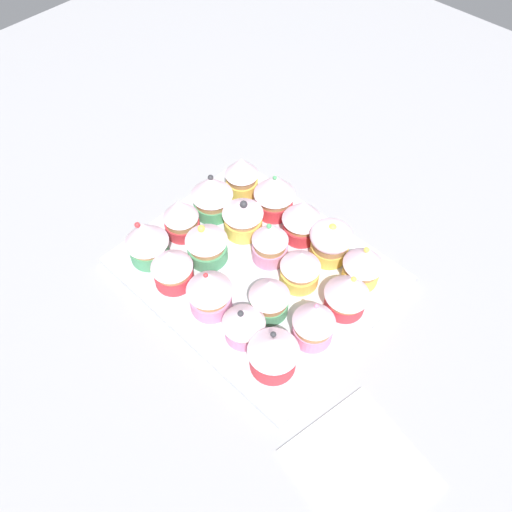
{
  "coord_description": "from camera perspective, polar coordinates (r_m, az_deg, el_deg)",
  "views": [
    {
      "loc": [
        -30.39,
        31.91,
        63.03
      ],
      "look_at": [
        0.0,
        0.0,
        4.2
      ],
      "focal_mm": 35.84,
      "sensor_mm": 36.0,
      "label": 1
    }
  ],
  "objects": [
    {
      "name": "baking_tray",
      "position": [
        0.76,
        -0.0,
        -1.62
      ],
      "size": [
        36.7,
        30.27,
        1.2
      ],
      "color": "silver",
      "rests_on": "ground_plane"
    },
    {
      "name": "cupcake_6",
      "position": [
        0.72,
        4.97,
        -1.23
      ],
      "size": [
        5.78,
        5.78,
        6.61
      ],
      "color": "#EFC651",
      "rests_on": "baking_tray"
    },
    {
      "name": "cupcake_15",
      "position": [
        0.67,
        -1.4,
        -7.36
      ],
      "size": [
        5.82,
        5.82,
        6.77
      ],
      "color": "pink",
      "rests_on": "baking_tray"
    },
    {
      "name": "cupcake_7",
      "position": [
        0.74,
        1.77,
        1.56
      ],
      "size": [
        5.38,
        5.38,
        7.77
      ],
      "color": "pink",
      "rests_on": "baking_tray"
    },
    {
      "name": "napkin",
      "position": [
        0.66,
        11.55,
        -22.14
      ],
      "size": [
        16.82,
        16.17,
        0.6
      ],
      "primitive_type": "cube",
      "rotation": [
        0.0,
        0.0,
        -0.19
      ],
      "color": "white",
      "rests_on": "ground_plane"
    },
    {
      "name": "cupcake_1",
      "position": [
        0.75,
        8.3,
        1.62
      ],
      "size": [
        6.29,
        6.29,
        6.76
      ],
      "color": "#EFC651",
      "rests_on": "baking_tray"
    },
    {
      "name": "cupcake_11",
      "position": [
        0.69,
        1.51,
        -4.47
      ],
      "size": [
        5.63,
        5.63,
        7.14
      ],
      "color": "#4C9E6B",
      "rests_on": "baking_tray"
    },
    {
      "name": "cupcake_12",
      "position": [
        0.75,
        -5.54,
        1.53
      ],
      "size": [
        6.25,
        6.25,
        7.21
      ],
      "color": "#4C9E6B",
      "rests_on": "baking_tray"
    },
    {
      "name": "cupcake_18",
      "position": [
        0.76,
        -12.13,
        1.76
      ],
      "size": [
        6.46,
        6.46,
        7.96
      ],
      "color": "#4C9E6B",
      "rests_on": "baking_tray"
    },
    {
      "name": "cupcake_14",
      "position": [
        0.65,
        1.95,
        -10.65
      ],
      "size": [
        6.63,
        6.63,
        7.14
      ],
      "color": "#D1333D",
      "rests_on": "baking_tray"
    },
    {
      "name": "cupcake_5",
      "position": [
        0.7,
        10.18,
        -3.98
      ],
      "size": [
        6.26,
        6.26,
        7.43
      ],
      "color": "#D1333D",
      "rests_on": "baking_tray"
    },
    {
      "name": "cupcake_9",
      "position": [
        0.8,
        -4.94,
        6.87
      ],
      "size": [
        6.63,
        6.63,
        7.8
      ],
      "color": "#4C9E6B",
      "rests_on": "baking_tray"
    },
    {
      "name": "cupcake_13",
      "position": [
        0.78,
        -8.39,
        4.39
      ],
      "size": [
        5.44,
        5.44,
        7.05
      ],
      "color": "#D1333D",
      "rests_on": "baking_tray"
    },
    {
      "name": "cupcake_8",
      "position": [
        0.78,
        -1.48,
        4.58
      ],
      "size": [
        6.3,
        6.3,
        7.29
      ],
      "color": "#EFC651",
      "rests_on": "baking_tray"
    },
    {
      "name": "ground_plane",
      "position": [
        0.78,
        -0.0,
        -2.51
      ],
      "size": [
        180.0,
        180.0,
        3.0
      ],
      "primitive_type": "cube",
      "color": "#9E9EA3"
    },
    {
      "name": "cupcake_2",
      "position": [
        0.77,
        5.18,
        4.25
      ],
      "size": [
        6.12,
        6.12,
        7.56
      ],
      "color": "#D1333D",
      "rests_on": "baking_tray"
    },
    {
      "name": "cupcake_0",
      "position": [
        0.73,
        11.91,
        -0.77
      ],
      "size": [
        5.77,
        5.77,
        7.74
      ],
      "color": "#EFC651",
      "rests_on": "baking_tray"
    },
    {
      "name": "cupcake_16",
      "position": [
        0.69,
        -5.14,
        -3.84
      ],
      "size": [
        6.37,
        6.37,
        8.27
      ],
      "color": "pink",
      "rests_on": "baking_tray"
    },
    {
      "name": "cupcake_10",
      "position": [
        0.67,
        6.5,
        -7.21
      ],
      "size": [
        5.71,
        5.71,
        8.08
      ],
      "color": "pink",
      "rests_on": "baking_tray"
    },
    {
      "name": "cupcake_4",
      "position": [
        0.84,
        -1.6,
        9.04
      ],
      "size": [
        5.48,
        5.48,
        7.19
      ],
      "color": "#EFC651",
      "rests_on": "baking_tray"
    },
    {
      "name": "cupcake_3",
      "position": [
        0.8,
        2.09,
        7.08
      ],
      "size": [
        6.55,
        6.55,
        8.12
      ],
      "color": "#D1333D",
      "rests_on": "baking_tray"
    },
    {
      "name": "cupcake_17",
      "position": [
        0.73,
        -9.37,
        -1.16
      ],
      "size": [
        6.01,
        6.01,
        6.94
      ],
      "color": "#D1333D",
      "rests_on": "baking_tray"
    }
  ]
}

